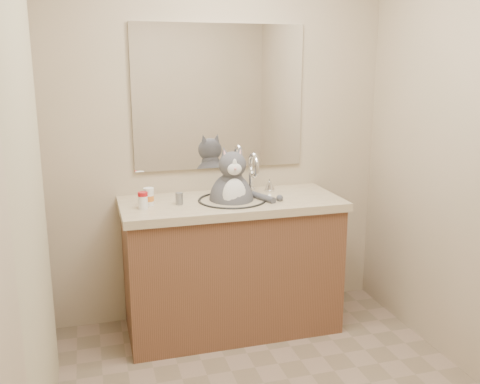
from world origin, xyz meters
name	(u,v)px	position (x,y,z in m)	size (l,w,h in m)	color
room	(290,174)	(0.00, 0.00, 1.20)	(2.22, 2.52, 2.42)	#89715E
vanity	(232,262)	(0.00, 0.96, 0.44)	(1.34, 0.59, 1.12)	brown
mirror	(220,97)	(0.00, 1.24, 1.45)	(1.10, 0.02, 0.90)	white
shower_curtain	(34,226)	(-1.05, 0.10, 1.03)	(0.02, 1.30, 1.93)	#C0B791
cat	(232,197)	(0.00, 0.96, 0.87)	(0.38, 0.33, 0.54)	#4A4A4F
pill_bottle_redcap	(143,200)	(-0.54, 0.90, 0.90)	(0.07, 0.07, 0.10)	white
pill_bottle_orange	(149,197)	(-0.50, 0.97, 0.90)	(0.08, 0.08, 0.10)	white
grey_canister	(179,199)	(-0.32, 0.94, 0.89)	(0.05, 0.05, 0.07)	slate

